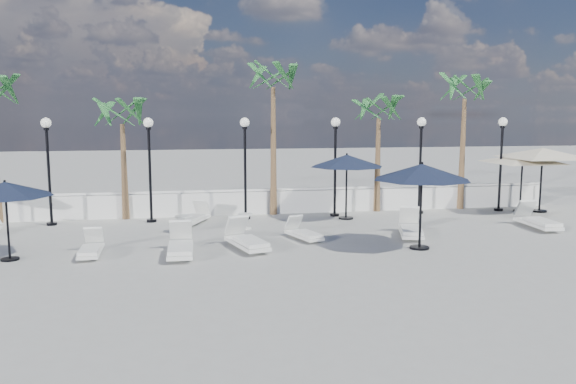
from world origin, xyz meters
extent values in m
plane|color=gray|center=(0.00, 0.00, 0.00)|extent=(100.00, 100.00, 0.00)
cube|color=silver|center=(0.00, 7.50, 0.45)|extent=(26.00, 0.30, 0.90)
cube|color=silver|center=(0.00, 7.50, 0.97)|extent=(26.00, 0.12, 0.08)
cylinder|color=black|center=(-7.00, 6.50, 0.05)|extent=(0.36, 0.36, 0.10)
cylinder|color=black|center=(-7.00, 6.50, 1.75)|extent=(0.10, 0.10, 3.50)
cylinder|color=black|center=(-7.00, 6.50, 3.45)|extent=(0.18, 0.18, 0.10)
sphere|color=white|center=(-7.00, 6.50, 3.66)|extent=(0.36, 0.36, 0.36)
cylinder|color=black|center=(-3.50, 6.50, 0.05)|extent=(0.36, 0.36, 0.10)
cylinder|color=black|center=(-3.50, 6.50, 1.75)|extent=(0.10, 0.10, 3.50)
cylinder|color=black|center=(-3.50, 6.50, 3.45)|extent=(0.18, 0.18, 0.10)
sphere|color=white|center=(-3.50, 6.50, 3.66)|extent=(0.36, 0.36, 0.36)
cylinder|color=black|center=(0.00, 6.50, 0.05)|extent=(0.36, 0.36, 0.10)
cylinder|color=black|center=(0.00, 6.50, 1.75)|extent=(0.10, 0.10, 3.50)
cylinder|color=black|center=(0.00, 6.50, 3.45)|extent=(0.18, 0.18, 0.10)
sphere|color=white|center=(0.00, 6.50, 3.66)|extent=(0.36, 0.36, 0.36)
cylinder|color=black|center=(3.50, 6.50, 0.05)|extent=(0.36, 0.36, 0.10)
cylinder|color=black|center=(3.50, 6.50, 1.75)|extent=(0.10, 0.10, 3.50)
cylinder|color=black|center=(3.50, 6.50, 3.45)|extent=(0.18, 0.18, 0.10)
sphere|color=white|center=(3.50, 6.50, 3.66)|extent=(0.36, 0.36, 0.36)
cylinder|color=black|center=(7.00, 6.50, 0.05)|extent=(0.36, 0.36, 0.10)
cylinder|color=black|center=(7.00, 6.50, 1.75)|extent=(0.10, 0.10, 3.50)
cylinder|color=black|center=(7.00, 6.50, 3.45)|extent=(0.18, 0.18, 0.10)
sphere|color=white|center=(7.00, 6.50, 3.66)|extent=(0.36, 0.36, 0.36)
cylinder|color=black|center=(10.50, 6.50, 0.05)|extent=(0.36, 0.36, 0.10)
cylinder|color=black|center=(10.50, 6.50, 1.75)|extent=(0.10, 0.10, 3.50)
cylinder|color=black|center=(10.50, 6.50, 3.45)|extent=(0.18, 0.18, 0.10)
sphere|color=white|center=(10.50, 6.50, 3.66)|extent=(0.36, 0.36, 0.36)
cone|color=brown|center=(-4.50, 7.30, 1.80)|extent=(0.28, 0.28, 3.60)
cone|color=brown|center=(1.20, 7.30, 2.50)|extent=(0.28, 0.28, 5.00)
cone|color=brown|center=(5.50, 7.30, 1.90)|extent=(0.28, 0.28, 3.80)
cone|color=brown|center=(9.20, 7.30, 2.30)|extent=(0.28, 0.28, 4.60)
cube|color=silver|center=(-4.87, 1.63, 0.13)|extent=(0.60, 1.67, 0.09)
cube|color=silver|center=(-4.86, 1.40, 0.23)|extent=(0.55, 1.13, 0.09)
cube|color=silver|center=(-4.88, 2.30, 0.47)|extent=(0.53, 0.41, 0.52)
cube|color=silver|center=(-0.46, 1.67, 0.17)|extent=(1.23, 2.15, 0.11)
cube|color=silver|center=(-0.38, 1.41, 0.29)|extent=(1.00, 1.50, 0.11)
cube|color=silver|center=(-0.69, 2.47, 0.57)|extent=(0.75, 0.64, 0.64)
cube|color=silver|center=(-1.95, 5.92, 0.15)|extent=(1.28, 1.91, 0.10)
cube|color=silver|center=(-2.05, 5.70, 0.26)|extent=(1.01, 1.36, 0.10)
cube|color=silver|center=(-1.66, 6.60, 0.51)|extent=(0.70, 0.62, 0.57)
cube|color=silver|center=(-2.38, 1.21, 0.17)|extent=(0.71, 2.07, 0.11)
cube|color=silver|center=(-2.39, 0.93, 0.29)|extent=(0.66, 1.40, 0.11)
cube|color=silver|center=(-2.38, 2.05, 0.58)|extent=(0.65, 0.50, 0.64)
cube|color=silver|center=(1.47, 2.63, 0.13)|extent=(1.04, 1.70, 0.09)
cube|color=silver|center=(1.54, 2.42, 0.23)|extent=(0.84, 1.20, 0.09)
cube|color=silver|center=(1.25, 3.25, 0.45)|extent=(0.60, 0.53, 0.50)
cube|color=silver|center=(4.98, 2.44, 0.17)|extent=(1.27, 2.16, 0.11)
cube|color=silver|center=(4.90, 2.17, 0.29)|extent=(1.03, 1.51, 0.11)
cube|color=silver|center=(5.23, 3.23, 0.57)|extent=(0.76, 0.65, 0.64)
cube|color=silver|center=(9.89, 2.93, 0.17)|extent=(0.79, 2.09, 0.11)
cube|color=silver|center=(9.87, 2.66, 0.29)|extent=(0.71, 1.42, 0.11)
cube|color=silver|center=(9.93, 3.77, 0.58)|extent=(0.67, 0.52, 0.64)
cylinder|color=silver|center=(-2.30, 4.36, 0.02)|extent=(0.46, 0.46, 0.03)
cylinder|color=silver|center=(-2.30, 4.36, 0.27)|extent=(0.07, 0.07, 0.55)
cylinder|color=silver|center=(-2.30, 4.36, 0.56)|extent=(0.59, 0.59, 0.03)
cylinder|color=silver|center=(-0.20, 4.64, 0.02)|extent=(0.42, 0.42, 0.03)
cylinder|color=silver|center=(-0.20, 4.64, 0.25)|extent=(0.06, 0.06, 0.50)
cylinder|color=silver|center=(-0.20, 4.64, 0.51)|extent=(0.54, 0.54, 0.03)
cylinder|color=black|center=(-6.98, 1.53, 0.03)|extent=(0.48, 0.48, 0.05)
cylinder|color=black|center=(-6.98, 1.53, 1.06)|extent=(0.06, 0.06, 2.12)
cone|color=black|center=(-6.98, 1.53, 1.96)|extent=(2.51, 2.51, 0.39)
sphere|color=black|center=(-6.98, 1.53, 2.18)|extent=(0.07, 0.07, 0.07)
cylinder|color=black|center=(3.77, 5.84, 0.03)|extent=(0.56, 0.56, 0.06)
cylinder|color=black|center=(3.77, 5.84, 1.20)|extent=(0.07, 0.07, 2.40)
cone|color=black|center=(3.77, 5.84, 2.22)|extent=(2.80, 2.80, 0.45)
sphere|color=black|center=(3.77, 5.84, 2.47)|extent=(0.08, 0.08, 0.08)
cylinder|color=black|center=(4.60, 0.82, 0.03)|extent=(0.58, 0.58, 0.06)
cylinder|color=black|center=(4.60, 0.82, 1.24)|extent=(0.07, 0.07, 2.48)
cone|color=black|center=(4.60, 0.82, 2.29)|extent=(2.89, 2.89, 0.46)
sphere|color=black|center=(4.60, 0.82, 2.55)|extent=(0.08, 0.08, 0.08)
cylinder|color=black|center=(11.28, 6.20, 0.03)|extent=(0.53, 0.53, 0.06)
cylinder|color=black|center=(11.28, 6.20, 1.17)|extent=(0.07, 0.07, 2.33)
pyramid|color=#C3B59A|center=(11.28, 6.20, 2.36)|extent=(5.16, 5.16, 0.35)
cylinder|color=black|center=(12.00, 5.96, 0.03)|extent=(0.60, 0.60, 0.07)
cylinder|color=black|center=(12.00, 5.96, 1.29)|extent=(0.08, 0.08, 2.58)
pyramid|color=#C3B59A|center=(12.00, 5.96, 2.61)|extent=(5.61, 5.61, 0.40)
camera|label=1|loc=(-2.10, -14.51, 3.95)|focal=35.00mm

